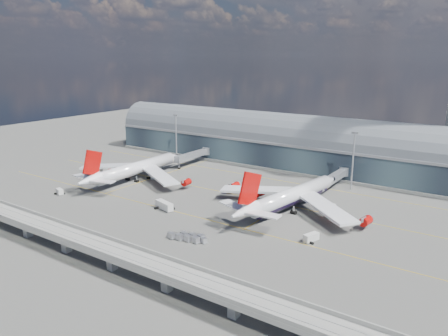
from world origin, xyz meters
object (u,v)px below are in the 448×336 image
Objects in this scene: airliner_left at (134,169)px; service_truck_2 at (164,206)px; service_truck_0 at (100,171)px; service_truck_1 at (60,192)px; floodlight_mast_right at (353,159)px; airliner_right at (290,197)px; service_truck_4 at (331,209)px; floodlight_mast_left at (176,136)px; cargo_train_1 at (192,236)px; service_truck_3 at (311,237)px; cargo_train_0 at (183,238)px; service_truck_5 at (154,175)px; cargo_train_2 at (200,240)px.

airliner_left reaches higher than service_truck_2.
service_truck_0 is 1.35× the size of service_truck_1.
floodlight_mast_right reaches higher than airliner_right.
floodlight_mast_left is at bearing 159.39° from service_truck_4.
service_truck_4 reaches higher than service_truck_0.
airliner_left reaches higher than service_truck_4.
airliner_right is 97.04m from service_truck_1.
service_truck_1 is at bearing 118.55° from service_truck_2.
cargo_train_1 is at bearing -32.07° from airliner_left.
floodlight_mast_right is at bearing 24.33° from airliner_left.
floodlight_mast_left reaches higher than service_truck_3.
airliner_left is 75.11m from cargo_train_0.
service_truck_2 is (49.56, -65.80, -11.96)m from floodlight_mast_left.
airliner_left is (10.85, -43.63, -7.97)m from floodlight_mast_left.
cargo_train_0 is (73.87, -7.34, -0.26)m from service_truck_1.
cargo_train_1 is at bearing -47.14° from floodlight_mast_left.
floodlight_mast_left is 4.36× the size of service_truck_3.
service_truck_3 is at bearing -39.30° from service_truck_0.
cargo_train_1 is (-24.31, -81.56, -12.62)m from floodlight_mast_right.
airliner_right reaches higher than service_truck_5.
airliner_left reaches higher than service_truck_0.
cargo_train_2 is (-24.23, -48.92, -0.61)m from service_truck_4.
service_truck_5 is at bearing 74.92° from cargo_train_2.
floodlight_mast_right is 41.64m from airliner_right.
floodlight_mast_right is at bearing 7.08° from cargo_train_2.
floodlight_mast_left reaches higher than cargo_train_0.
cargo_train_2 is at bearing -60.44° from cargo_train_0.
service_truck_2 is at bearing -53.01° from floodlight_mast_left.
service_truck_2 is (49.45, 10.91, 0.42)m from service_truck_1.
floodlight_mast_left is 0.39× the size of airliner_right.
cargo_train_0 is at bearing -110.66° from service_truck_2.
airliner_right reaches higher than cargo_train_1.
service_truck_1 is 108.76m from service_truck_3.
service_truck_2 is (61.40, -20.67, 0.35)m from service_truck_0.
airliner_right is 7.41× the size of cargo_train_1.
service_truck_5 is at bearing 64.32° from service_truck_2.
cargo_train_0 is at bearing -122.87° from service_truck_4.
service_truck_2 reaches higher than cargo_train_2.
service_truck_4 is (53.85, 32.39, -0.15)m from service_truck_2.
service_truck_1 is 0.88× the size of service_truck_4.
service_truck_4 is 0.79× the size of service_truck_5.
service_truck_3 is at bearing -41.86° from airliner_right.
floodlight_mast_left reaches higher than service_truck_2.
cargo_train_1 is (1.70, 2.48, 0.01)m from cargo_train_0.
service_truck_1 is 0.69× the size of service_truck_5.
cargo_train_1 is (75.57, -4.86, -0.24)m from service_truck_1.
service_truck_3 is 37.79m from cargo_train_1.
floodlight_mast_right reaches higher than cargo_train_2.
floodlight_mast_right is at bearing -4.16° from cargo_train_1.
floodlight_mast_left reaches higher than service_truck_5.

